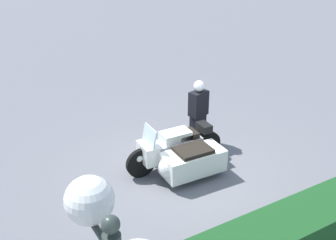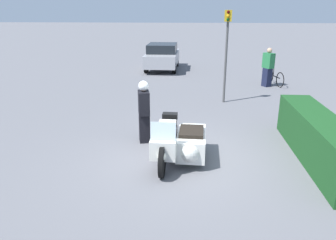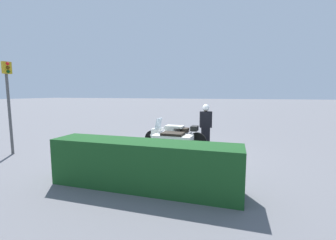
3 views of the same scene
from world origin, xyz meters
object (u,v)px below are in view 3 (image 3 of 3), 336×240
police_motorcycle (171,138)px  hedge_bush_curbside (143,165)px  officer_rider (206,125)px  traffic_light_near (8,94)px

police_motorcycle → hedge_bush_curbside: police_motorcycle is taller
officer_rider → traffic_light_near: (6.35, 2.99, 1.21)m
traffic_light_near → officer_rider: bearing=36.4°
officer_rider → hedge_bush_curbside: 4.41m
police_motorcycle → officer_rider: bearing=-136.0°
police_motorcycle → officer_rider: size_ratio=1.44×
officer_rider → hedge_bush_curbside: (0.84, 4.32, -0.36)m
officer_rider → traffic_light_near: traffic_light_near is taller
officer_rider → police_motorcycle: bearing=119.1°
officer_rider → traffic_light_near: bearing=102.4°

